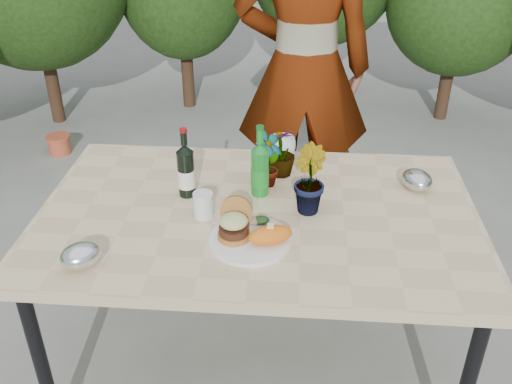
# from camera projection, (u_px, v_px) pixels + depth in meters

# --- Properties ---
(ground) EXTENTS (80.00, 80.00, 0.00)m
(ground) POSITION_uv_depth(u_px,v_px,m) (257.00, 357.00, 2.46)
(ground) COLOR slate
(ground) RESTS_ON ground
(patio_table) EXTENTS (1.60, 1.00, 0.75)m
(patio_table) POSITION_uv_depth(u_px,v_px,m) (258.00, 224.00, 2.11)
(patio_table) COLOR beige
(patio_table) RESTS_ON ground
(shrub_hedge) EXTENTS (6.91, 5.08, 2.20)m
(shrub_hedge) POSITION_uv_depth(u_px,v_px,m) (313.00, 3.00, 3.16)
(shrub_hedge) COLOR #382316
(shrub_hedge) RESTS_ON ground
(dinner_plate) EXTENTS (0.28, 0.28, 0.01)m
(dinner_plate) POSITION_uv_depth(u_px,v_px,m) (250.00, 240.00, 1.91)
(dinner_plate) COLOR white
(dinner_plate) RESTS_ON patio_table
(burger_stack) EXTENTS (0.11, 0.16, 0.11)m
(burger_stack) POSITION_uv_depth(u_px,v_px,m) (234.00, 223.00, 1.91)
(burger_stack) COLOR #B7722D
(burger_stack) RESTS_ON dinner_plate
(sweet_potato) EXTENTS (0.17, 0.12, 0.06)m
(sweet_potato) POSITION_uv_depth(u_px,v_px,m) (270.00, 235.00, 1.87)
(sweet_potato) COLOR orange
(sweet_potato) RESTS_ON dinner_plate
(grilled_veg) EXTENTS (0.08, 0.05, 0.03)m
(grilled_veg) POSITION_uv_depth(u_px,v_px,m) (258.00, 220.00, 1.98)
(grilled_veg) COLOR olive
(grilled_veg) RESTS_ON dinner_plate
(wine_bottle) EXTENTS (0.07, 0.07, 0.28)m
(wine_bottle) POSITION_uv_depth(u_px,v_px,m) (186.00, 171.00, 2.13)
(wine_bottle) COLOR black
(wine_bottle) RESTS_ON patio_table
(sparkling_water) EXTENTS (0.07, 0.07, 0.28)m
(sparkling_water) POSITION_uv_depth(u_px,v_px,m) (260.00, 170.00, 2.13)
(sparkling_water) COLOR #167C24
(sparkling_water) RESTS_ON patio_table
(plastic_cup) EXTENTS (0.07, 0.07, 0.09)m
(plastic_cup) POSITION_uv_depth(u_px,v_px,m) (203.00, 205.00, 2.03)
(plastic_cup) COLOR silver
(plastic_cup) RESTS_ON patio_table
(seedling_left) EXTENTS (0.14, 0.15, 0.23)m
(seedling_left) POSITION_uv_depth(u_px,v_px,m) (269.00, 159.00, 2.18)
(seedling_left) COLOR #20581E
(seedling_left) RESTS_ON patio_table
(seedling_mid) EXTENTS (0.15, 0.17, 0.25)m
(seedling_mid) POSITION_uv_depth(u_px,v_px,m) (308.00, 180.00, 2.03)
(seedling_mid) COLOR #2F5D20
(seedling_mid) RESTS_ON patio_table
(seedling_right) EXTENTS (0.15, 0.15, 0.20)m
(seedling_right) POSITION_uv_depth(u_px,v_px,m) (282.00, 152.00, 2.27)
(seedling_right) COLOR #22571D
(seedling_right) RESTS_ON patio_table
(blue_bowl) EXTENTS (0.13, 0.13, 0.09)m
(blue_bowl) POSITION_uv_depth(u_px,v_px,m) (282.00, 147.00, 2.43)
(blue_bowl) COLOR silver
(blue_bowl) RESTS_ON patio_table
(foil_packet_left) EXTENTS (0.17, 0.17, 0.08)m
(foil_packet_left) POSITION_uv_depth(u_px,v_px,m) (81.00, 255.00, 1.79)
(foil_packet_left) COLOR silver
(foil_packet_left) RESTS_ON patio_table
(foil_packet_right) EXTENTS (0.16, 0.17, 0.08)m
(foil_packet_right) POSITION_uv_depth(u_px,v_px,m) (417.00, 180.00, 2.20)
(foil_packet_right) COLOR #BABDC2
(foil_packet_right) RESTS_ON patio_table
(person) EXTENTS (0.72, 0.50, 1.90)m
(person) POSITION_uv_depth(u_px,v_px,m) (304.00, 70.00, 2.83)
(person) COLOR #8F6347
(person) RESTS_ON ground
(terracotta_pot) EXTENTS (0.17, 0.17, 0.14)m
(terracotta_pot) POSITION_uv_depth(u_px,v_px,m) (59.00, 144.00, 4.10)
(terracotta_pot) COLOR #BE4E30
(terracotta_pot) RESTS_ON ground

